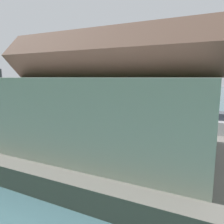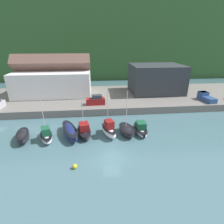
% 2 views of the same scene
% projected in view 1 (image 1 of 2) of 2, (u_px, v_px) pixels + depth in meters
% --- Properties ---
extents(ground_plane, '(320.00, 320.00, 0.00)m').
position_uv_depth(ground_plane, '(110.00, 111.00, 49.99)').
color(ground_plane, '#476B75').
extents(quay_promenade, '(91.27, 20.28, 1.58)m').
position_uv_depth(quay_promenade, '(25.00, 131.00, 28.32)').
color(quay_promenade, slate).
rests_on(quay_promenade, ground_plane).
extents(harbor_clubhouse, '(19.56, 11.36, 10.44)m').
position_uv_depth(harbor_clubhouse, '(100.00, 105.00, 19.52)').
color(harbor_clubhouse, white).
rests_on(harbor_clubhouse, quay_promenade).
extents(moored_boat_0, '(3.11, 5.05, 1.47)m').
position_uv_depth(moored_boat_0, '(165.00, 117.00, 38.74)').
color(moored_boat_0, black).
rests_on(moored_boat_0, ground_plane).
extents(moored_boat_1, '(3.27, 5.21, 6.86)m').
position_uv_depth(moored_boat_1, '(145.00, 115.00, 40.51)').
color(moored_boat_1, silver).
rests_on(moored_boat_1, ground_plane).
extents(moored_boat_2, '(4.32, 7.51, 1.59)m').
position_uv_depth(moored_boat_2, '(125.00, 114.00, 41.30)').
color(moored_boat_2, navy).
rests_on(moored_boat_2, ground_plane).
extents(moored_boat_3, '(3.12, 5.80, 7.53)m').
position_uv_depth(moored_boat_3, '(114.00, 113.00, 42.39)').
color(moored_boat_3, black).
rests_on(moored_boat_3, ground_plane).
extents(moored_boat_4, '(3.11, 4.99, 7.98)m').
position_uv_depth(moored_boat_4, '(97.00, 110.00, 44.70)').
color(moored_boat_4, white).
rests_on(moored_boat_4, ground_plane).
extents(moored_boat_5, '(3.04, 4.96, 7.69)m').
position_uv_depth(moored_boat_5, '(84.00, 111.00, 45.96)').
color(moored_boat_5, black).
rests_on(moored_boat_5, ground_plane).
extents(moored_boat_6, '(2.12, 5.41, 2.09)m').
position_uv_depth(moored_boat_6, '(73.00, 110.00, 46.72)').
color(moored_boat_6, silver).
rests_on(moored_boat_6, ground_plane).
extents(parked_car_1, '(4.27, 1.98, 2.16)m').
position_uv_depth(parked_car_1, '(69.00, 112.00, 33.33)').
color(parked_car_1, maroon).
rests_on(parked_car_1, quay_promenade).
extents(parked_car_2, '(2.15, 4.34, 2.16)m').
position_uv_depth(parked_car_2, '(223.00, 124.00, 24.90)').
color(parked_car_2, '#B7B7BC').
rests_on(parked_car_2, quay_promenade).
extents(mooring_buoy_0, '(0.60, 0.60, 0.60)m').
position_uv_depth(mooring_buoy_0, '(207.00, 112.00, 46.61)').
color(mooring_buoy_0, red).
rests_on(mooring_buoy_0, ground_plane).
extents(mooring_buoy_1, '(0.61, 0.61, 0.61)m').
position_uv_depth(mooring_buoy_1, '(133.00, 110.00, 49.56)').
color(mooring_buoy_1, yellow).
rests_on(mooring_buoy_1, ground_plane).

